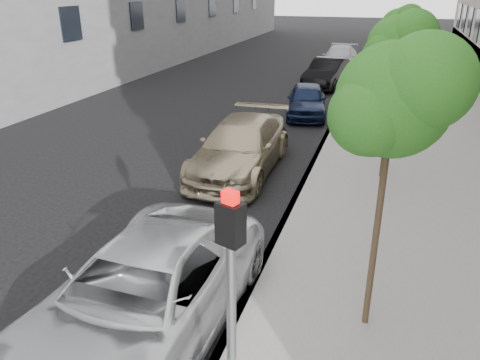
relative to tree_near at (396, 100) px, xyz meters
The scene contains 12 objects.
ground 5.18m from the tree_near, 155.05° to the right, with size 160.00×160.00×0.00m, color black.
sidewalk 22.82m from the tree_near, 87.27° to the left, with size 6.40×72.00×0.14m, color gray.
curb 22.89m from the tree_near, 95.21° to the left, with size 0.15×72.00×0.14m, color #9E9B93.
tree_near is the anchor object (origin of this frame).
tree_mid 6.50m from the tree_near, 90.00° to the left, with size 1.83×1.63×4.49m.
tree_far 13.00m from the tree_near, 90.00° to the left, with size 1.69×1.49×4.37m.
signal_pole 3.47m from the tree_near, 115.73° to the right, with size 0.29×0.25×3.32m.
minivan 4.65m from the tree_near, 160.03° to the right, with size 2.52×5.47×1.52m, color silver.
suv 7.84m from the tree_near, 123.93° to the left, with size 2.13×5.23×1.52m, color tan.
sedan_blue 13.69m from the tree_near, 104.45° to the left, with size 1.57×3.91×1.33m, color #0F1832.
sedan_black 19.71m from the tree_near, 99.87° to the left, with size 1.58×4.54×1.50m, color black.
sedan_rear 25.05m from the tree_near, 97.69° to the left, with size 2.10×5.16×1.50m, color #9FA0A7.
Camera 1 is at (3.12, -4.89, 5.17)m, focal length 35.00 mm.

